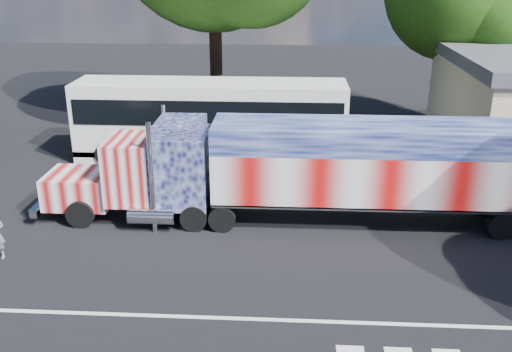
{
  "coord_description": "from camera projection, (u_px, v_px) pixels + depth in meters",
  "views": [
    {
      "loc": [
        1.12,
        -16.12,
        9.22
      ],
      "look_at": [
        0.0,
        3.0,
        1.9
      ],
      "focal_mm": 40.0,
      "sensor_mm": 36.0,
      "label": 1
    }
  ],
  "objects": [
    {
      "name": "ground",
      "position": [
        251.0,
        264.0,
        18.39
      ],
      "size": [
        100.0,
        100.0,
        0.0
      ],
      "primitive_type": "plane",
      "color": "black"
    },
    {
      "name": "lane_markings",
      "position": [
        306.0,
        338.0,
        14.78
      ],
      "size": [
        30.0,
        2.67,
        0.01
      ],
      "color": "silver",
      "rests_on": "ground"
    },
    {
      "name": "semi_truck",
      "position": [
        319.0,
        168.0,
        20.68
      ],
      "size": [
        19.15,
        3.02,
        4.08
      ],
      "color": "black",
      "rests_on": "ground"
    },
    {
      "name": "coach_bus",
      "position": [
        211.0,
        119.0,
        27.55
      ],
      "size": [
        12.97,
        3.02,
        3.77
      ],
      "color": "white",
      "rests_on": "ground"
    }
  ]
}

